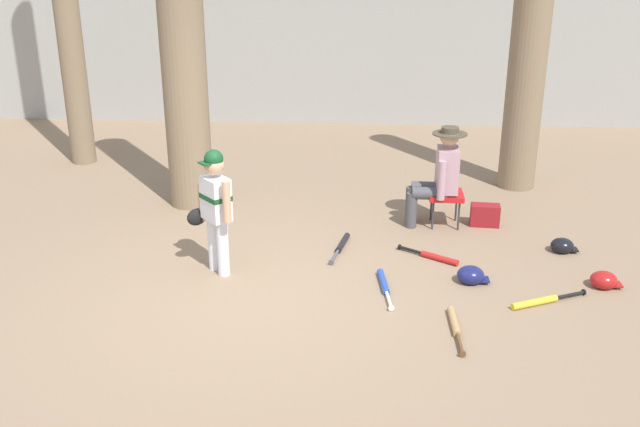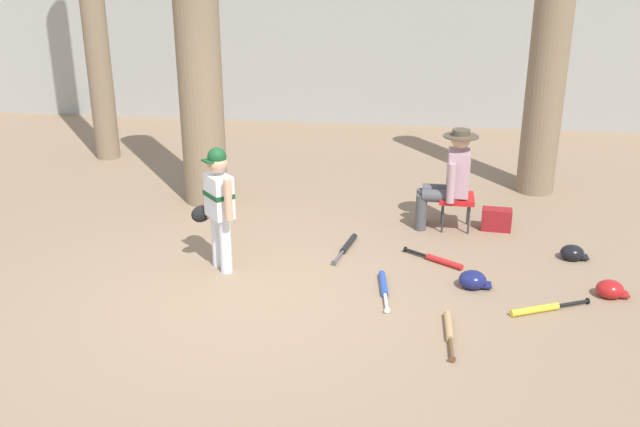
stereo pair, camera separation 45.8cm
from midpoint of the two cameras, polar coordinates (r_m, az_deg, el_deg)
ground_plane at (r=6.95m, az=-3.80°, el=-6.78°), size 60.00×60.00×0.00m
concrete_back_wall at (r=13.41m, az=2.20°, el=12.30°), size 18.00×0.36×2.40m
tree_near_player at (r=9.07m, az=-8.13°, el=12.94°), size 0.89×0.89×4.88m
tree_behind_spectator at (r=9.90m, az=18.89°, el=11.59°), size 0.67×0.67×4.23m
young_ballplayer at (r=7.31m, az=-6.28°, el=0.94°), size 0.55×0.47×1.31m
folding_stool at (r=8.63m, az=12.20°, el=1.08°), size 0.41×0.41×0.41m
seated_spectator at (r=8.53m, az=11.68°, el=2.86°), size 0.67×0.53×1.20m
handbag_beside_stool at (r=8.78m, az=15.19°, el=-0.48°), size 0.35×0.21×0.26m
bat_yellow_trainer at (r=7.08m, az=18.80°, el=-7.14°), size 0.77×0.41×0.07m
bat_black_composite at (r=8.02m, az=3.79°, el=-2.57°), size 0.21×0.77×0.07m
bat_blue_youth at (r=7.15m, az=6.88°, el=-5.76°), size 0.16×0.79×0.07m
bat_wood_tan at (r=6.52m, az=12.15°, el=-8.96°), size 0.08×0.77×0.07m
bat_red_barrel at (r=7.80m, az=11.07°, el=-3.66°), size 0.63×0.45×0.07m
batting_helmet_navy at (r=7.33m, az=13.71°, el=-5.14°), size 0.32×0.25×0.19m
batting_helmet_black at (r=8.27m, az=20.78°, el=-2.94°), size 0.29×0.23×0.17m
batting_helmet_red at (r=7.57m, az=23.52°, el=-5.53°), size 0.31×0.24×0.18m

